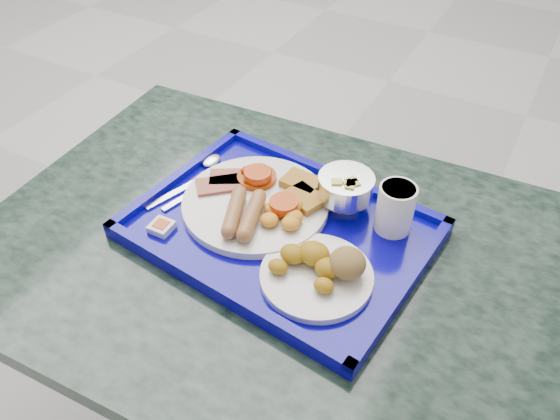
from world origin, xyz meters
name	(u,v)px	position (x,y,z in m)	size (l,w,h in m)	color
floor	(203,109)	(0.00, 0.00, 0.00)	(6.00, 6.00, 0.00)	gray
table	(293,315)	(1.09, -1.19, 0.51)	(1.12, 0.78, 0.68)	slate
tray	(280,230)	(1.05, -1.16, 0.69)	(0.52, 0.41, 0.03)	#080398
main_plate	(260,201)	(0.99, -1.13, 0.71)	(0.26, 0.26, 0.04)	silver
bread_plate	(321,269)	(1.16, -1.23, 0.72)	(0.18, 0.18, 0.06)	silver
fruit_bowl	(346,187)	(1.12, -1.06, 0.74)	(0.10, 0.10, 0.07)	silver
juice_cup	(395,207)	(1.22, -1.07, 0.75)	(0.06, 0.06, 0.09)	white
spoon	(207,169)	(0.85, -1.09, 0.70)	(0.07, 0.19, 0.01)	silver
knife	(189,185)	(0.85, -1.15, 0.70)	(0.01, 0.19, 0.00)	silver
jam_packet	(162,227)	(0.87, -1.27, 0.71)	(0.04, 0.04, 0.01)	white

